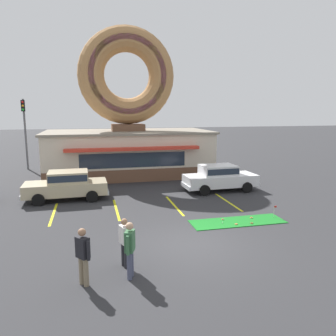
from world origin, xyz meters
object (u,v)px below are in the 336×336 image
(golf_ball, at_px, (223,223))
(pedestrian_leather_jacket_man, at_px, (125,240))
(pedestrian_hooded_kid, at_px, (83,254))
(trash_bin, at_px, (207,172))
(putting_flag_pin, at_px, (275,209))
(pedestrian_blue_sweater_man, at_px, (130,247))
(traffic_light_pole, at_px, (25,125))
(car_champagne, at_px, (67,184))
(car_white, at_px, (219,177))

(golf_ball, height_order, pedestrian_leather_jacket_man, pedestrian_leather_jacket_man)
(golf_ball, bearing_deg, pedestrian_hooded_kid, -146.77)
(golf_ball, distance_m, pedestrian_leather_jacket_man, 5.52)
(pedestrian_leather_jacket_man, bearing_deg, trash_bin, 59.57)
(putting_flag_pin, height_order, pedestrian_hooded_kid, pedestrian_hooded_kid)
(pedestrian_leather_jacket_man, bearing_deg, golf_ball, 33.13)
(pedestrian_hooded_kid, distance_m, pedestrian_leather_jacket_man, 1.50)
(pedestrian_blue_sweater_man, bearing_deg, golf_ball, 39.69)
(golf_ball, height_order, pedestrian_hooded_kid, pedestrian_hooded_kid)
(pedestrian_blue_sweater_man, height_order, traffic_light_pole, traffic_light_pole)
(car_champagne, height_order, traffic_light_pole, traffic_light_pole)
(pedestrian_hooded_kid, bearing_deg, traffic_light_pole, 103.53)
(car_white, height_order, traffic_light_pole, traffic_light_pole)
(car_champagne, bearing_deg, car_white, -0.36)
(pedestrian_hooded_kid, bearing_deg, pedestrian_leather_jacket_man, 33.60)
(car_white, xyz_separation_m, traffic_light_pole, (-12.81, 10.66, 2.84))
(pedestrian_hooded_kid, bearing_deg, pedestrian_blue_sweater_man, 3.76)
(putting_flag_pin, bearing_deg, traffic_light_pole, 129.58)
(pedestrian_blue_sweater_man, relative_size, trash_bin, 1.76)
(car_white, distance_m, trash_bin, 3.73)
(pedestrian_blue_sweater_man, bearing_deg, pedestrian_leather_jacket_man, 96.02)
(car_white, height_order, pedestrian_blue_sweater_man, pedestrian_blue_sweater_man)
(pedestrian_hooded_kid, height_order, traffic_light_pole, traffic_light_pole)
(putting_flag_pin, relative_size, pedestrian_hooded_kid, 0.33)
(golf_ball, relative_size, pedestrian_blue_sweater_man, 0.02)
(trash_bin, bearing_deg, car_champagne, -159.16)
(car_champagne, bearing_deg, pedestrian_blue_sweater_man, -75.98)
(golf_ball, distance_m, pedestrian_blue_sweater_man, 5.90)
(car_champagne, relative_size, traffic_light_pole, 0.79)
(pedestrian_leather_jacket_man, height_order, trash_bin, pedestrian_leather_jacket_man)
(pedestrian_hooded_kid, distance_m, traffic_light_pole, 20.88)
(car_champagne, height_order, pedestrian_leather_jacket_man, car_champagne)
(pedestrian_blue_sweater_man, xyz_separation_m, pedestrian_leather_jacket_man, (-0.08, 0.74, -0.08))
(car_champagne, relative_size, pedestrian_blue_sweater_man, 2.68)
(putting_flag_pin, height_order, car_champagne, car_champagne)
(car_champagne, bearing_deg, trash_bin, 20.84)
(car_white, bearing_deg, traffic_light_pole, 140.22)
(golf_ball, relative_size, trash_bin, 0.04)
(golf_ball, distance_m, pedestrian_hooded_kid, 7.01)
(pedestrian_leather_jacket_man, bearing_deg, car_white, 52.13)
(golf_ball, xyz_separation_m, pedestrian_blue_sweater_man, (-4.49, -3.72, 0.91))
(putting_flag_pin, relative_size, car_champagne, 0.12)
(putting_flag_pin, height_order, car_white, car_white)
(pedestrian_leather_jacket_man, relative_size, trash_bin, 1.64)
(pedestrian_blue_sweater_man, bearing_deg, car_champagne, 104.02)
(car_white, bearing_deg, pedestrian_leather_jacket_man, -127.87)
(pedestrian_blue_sweater_man, height_order, trash_bin, pedestrian_blue_sweater_man)
(golf_ball, height_order, traffic_light_pole, traffic_light_pole)
(golf_ball, bearing_deg, putting_flag_pin, 4.50)
(pedestrian_blue_sweater_man, relative_size, pedestrian_hooded_kid, 1.02)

